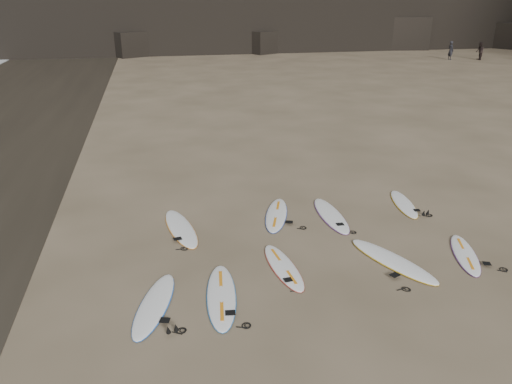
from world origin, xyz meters
TOP-DOWN VIEW (x-y plane):
  - ground at (0.00, 0.00)m, footprint 240.00×240.00m
  - surfboard_0 at (-4.17, -0.79)m, footprint 1.29×2.53m
  - surfboard_1 at (-2.72, -0.76)m, footprint 0.93×2.66m
  - surfboard_2 at (-1.06, 0.17)m, footprint 0.77×2.37m
  - surfboard_3 at (1.68, -0.10)m, footprint 1.66×2.77m
  - surfboard_4 at (3.65, -0.17)m, footprint 1.26×2.25m
  - surfboard_5 at (-3.37, 2.83)m, footprint 1.10×2.72m
  - surfboard_6 at (-0.49, 3.17)m, footprint 1.36×2.55m
  - surfboard_7 at (1.10, 2.80)m, footprint 0.66×2.62m
  - surfboard_8 at (3.66, 3.16)m, footprint 0.93×2.30m
  - person_a at (25.11, 35.52)m, footprint 0.49×0.69m
  - person_b at (27.76, 34.71)m, footprint 0.84×0.96m

SIDE VIEW (x-z plane):
  - ground at x=0.00m, z-range 0.00..0.00m
  - surfboard_4 at x=3.65m, z-range 0.00..0.08m
  - surfboard_8 at x=3.66m, z-range 0.00..0.08m
  - surfboard_2 at x=-1.06m, z-range 0.00..0.08m
  - surfboard_0 at x=-4.17m, z-range 0.00..0.09m
  - surfboard_6 at x=-0.49m, z-range 0.00..0.09m
  - surfboard_1 at x=-2.72m, z-range 0.00..0.09m
  - surfboard_7 at x=1.10m, z-range 0.00..0.09m
  - surfboard_5 at x=-3.37m, z-range 0.00..0.10m
  - surfboard_3 at x=1.68m, z-range 0.00..0.10m
  - person_b at x=27.76m, z-range 0.00..1.68m
  - person_a at x=25.11m, z-range 0.00..1.77m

